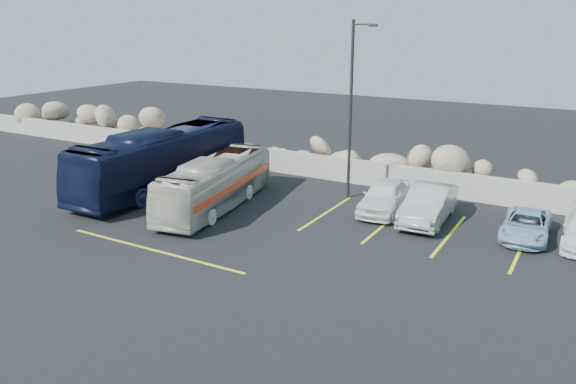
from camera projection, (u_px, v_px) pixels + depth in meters
The scene contains 10 objects.
ground at pixel (171, 258), 19.60m from camera, with size 90.00×90.00×0.00m, color black.
seawall at pixel (324, 167), 29.38m from camera, with size 60.00×0.40×1.20m, color gray.
riprap_pile at pixel (334, 150), 30.17m from camera, with size 54.00×2.80×2.60m, color #927A5F, non-canonical shape.
parking_lines at pixel (357, 232), 22.00m from camera, with size 18.16×9.36×0.01m.
lamppost at pixel (352, 106), 25.01m from camera, with size 1.14×0.18×8.00m.
vintage_bus at pixel (216, 183), 24.58m from camera, with size 1.88×8.02×2.23m, color beige.
tour_coach at pixel (163, 159), 27.28m from camera, with size 2.50×10.67×2.97m, color black.
car_a at pixel (385, 196), 24.16m from camera, with size 1.63×4.05×1.38m, color white.
car_b at pixel (429, 204), 23.03m from camera, with size 1.54×4.42×1.46m, color #B0AFB4.
car_d at pixel (526, 225), 21.26m from camera, with size 1.67×3.62×1.01m, color #93B8D0.
Camera 1 is at (12.58, -13.63, 7.90)m, focal length 35.00 mm.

